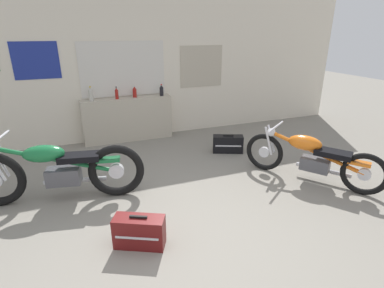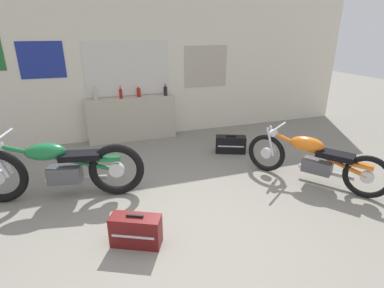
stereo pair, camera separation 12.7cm
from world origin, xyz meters
TOP-DOWN VIEW (x-y plane):
  - ground_plane at (0.00, 0.00)m, footprint 24.00×24.00m
  - wall_back at (-0.00, 3.69)m, footprint 10.00×0.07m
  - sill_counter at (-0.09, 3.51)m, footprint 1.76×0.28m
  - bottle_leftmost at (-0.75, 3.49)m, footprint 0.08×0.08m
  - bottle_left_center at (-0.27, 3.47)m, footprint 0.06×0.06m
  - bottle_center at (0.08, 3.51)m, footprint 0.08×0.08m
  - bottle_right_center at (0.62, 3.46)m, footprint 0.08×0.08m
  - motorcycle_orange at (2.13, 0.74)m, footprint 1.24×1.70m
  - motorcycle_green at (-1.35, 1.47)m, footprint 2.22×0.70m
  - hard_case_black at (1.51, 2.19)m, footprint 0.59×0.40m
  - hard_case_darkred at (-0.55, 0.20)m, footprint 0.56×0.42m

SIDE VIEW (x-z plane):
  - ground_plane at x=0.00m, z-range 0.00..0.00m
  - hard_case_black at x=1.51m, z-range -0.01..0.33m
  - hard_case_darkred at x=-0.55m, z-range -0.01..0.35m
  - motorcycle_orange at x=2.13m, z-range 0.01..0.78m
  - motorcycle_green at x=-1.35m, z-range -0.03..0.90m
  - sill_counter at x=-0.09m, z-range 0.00..0.88m
  - bottle_center at x=0.08m, z-range 0.87..1.10m
  - bottle_right_center at x=0.62m, z-range 0.87..1.10m
  - bottle_left_center at x=-0.27m, z-range 0.87..1.11m
  - bottle_leftmost at x=-0.75m, z-range 0.86..1.14m
  - wall_back at x=0.00m, z-range 0.00..2.80m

